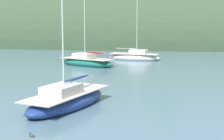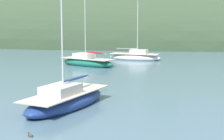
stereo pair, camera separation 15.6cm
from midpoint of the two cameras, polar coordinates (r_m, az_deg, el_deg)
name	(u,v)px [view 1 (the left image)]	position (r m, az deg, el deg)	size (l,w,h in m)	color
far_shoreline_hill	(56,43)	(88.04, -9.17, 4.34)	(150.00, 36.00, 33.44)	#384C33
sailboat_red_portside	(67,100)	(23.03, -7.61, -4.92)	(4.58, 8.35, 9.57)	navy
sailboat_navy_dinghy	(87,62)	(44.26, -4.23, 1.33)	(8.22, 5.53, 11.45)	#196B56
sailboat_cream_ketch	(134,57)	(50.84, 3.63, 2.17)	(7.92, 3.68, 8.81)	white
duck_lead	(32,136)	(17.71, -13.31, -10.43)	(0.41, 0.32, 0.24)	#473828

